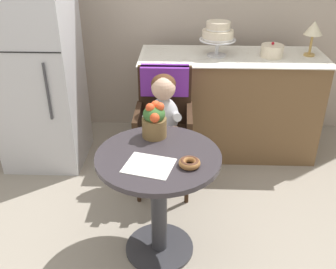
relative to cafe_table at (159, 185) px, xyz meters
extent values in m
plane|color=gray|center=(0.00, 0.00, -0.51)|extent=(8.00, 8.00, 0.00)
cylinder|color=#332D33|center=(0.00, 0.00, 0.20)|extent=(0.72, 0.72, 0.03)
cylinder|color=#333338|center=(0.00, 0.00, -0.16)|extent=(0.10, 0.10, 0.69)
cylinder|color=#333338|center=(0.00, 0.00, -0.50)|extent=(0.44, 0.44, 0.02)
cube|color=#332114|center=(0.00, 0.67, -0.04)|extent=(0.42, 0.42, 0.04)
cube|color=#332114|center=(0.00, 0.86, 0.22)|extent=(0.40, 0.04, 0.46)
cube|color=#332114|center=(-0.19, 0.67, 0.08)|extent=(0.04, 0.38, 0.18)
cube|color=#332114|center=(0.19, 0.67, 0.08)|extent=(0.04, 0.38, 0.18)
cube|color=#6B2893|center=(0.00, 0.86, 0.34)|extent=(0.36, 0.11, 0.22)
cylinder|color=#332114|center=(-0.18, 0.49, -0.28)|extent=(0.03, 0.03, 0.45)
cylinder|color=#332114|center=(0.18, 0.49, -0.28)|extent=(0.03, 0.03, 0.45)
cylinder|color=#332114|center=(-0.18, 0.85, -0.28)|extent=(0.03, 0.03, 0.45)
cylinder|color=#332114|center=(0.18, 0.85, -0.28)|extent=(0.03, 0.03, 0.45)
ellipsoid|color=silver|center=(0.00, 0.65, 0.14)|extent=(0.22, 0.16, 0.30)
sphere|color=#E0B293|center=(0.00, 0.64, 0.36)|extent=(0.17, 0.17, 0.17)
ellipsoid|color=#4C2D19|center=(0.00, 0.66, 0.38)|extent=(0.17, 0.17, 0.14)
cylinder|color=silver|center=(-0.10, 0.56, 0.19)|extent=(0.08, 0.23, 0.13)
sphere|color=#E0B293|center=(-0.09, 0.48, 0.12)|extent=(0.06, 0.06, 0.06)
cylinder|color=silver|center=(0.09, 0.56, 0.19)|extent=(0.08, 0.23, 0.13)
sphere|color=#E0B293|center=(0.08, 0.48, 0.12)|extent=(0.06, 0.06, 0.06)
cylinder|color=#3F4760|center=(-0.06, 0.57, 0.03)|extent=(0.09, 0.22, 0.09)
cylinder|color=#3F4760|center=(-0.06, 0.46, -0.14)|extent=(0.08, 0.08, 0.26)
cylinder|color=#3F4760|center=(0.05, 0.57, 0.03)|extent=(0.09, 0.22, 0.09)
cylinder|color=#3F4760|center=(0.05, 0.46, -0.14)|extent=(0.08, 0.08, 0.26)
cube|color=white|center=(-0.04, -0.11, 0.21)|extent=(0.30, 0.27, 0.00)
torus|color=#936033|center=(0.18, -0.11, 0.23)|extent=(0.12, 0.12, 0.04)
torus|color=#512D1E|center=(0.18, -0.11, 0.24)|extent=(0.10, 0.10, 0.02)
cylinder|color=brown|center=(-0.04, 0.22, 0.27)|extent=(0.15, 0.15, 0.12)
ellipsoid|color=#38662D|center=(-0.04, 0.22, 0.36)|extent=(0.14, 0.13, 0.10)
sphere|color=#E54C23|center=(0.00, 0.22, 0.41)|extent=(0.05, 0.05, 0.05)
sphere|color=#E54C23|center=(-0.03, 0.24, 0.41)|extent=(0.06, 0.06, 0.06)
sphere|color=#E54C23|center=(-0.06, 0.25, 0.36)|extent=(0.06, 0.06, 0.06)
sphere|color=#E54C23|center=(-0.06, 0.21, 0.41)|extent=(0.06, 0.06, 0.06)
sphere|color=#E54C23|center=(-0.03, 0.16, 0.36)|extent=(0.06, 0.06, 0.06)
cube|color=brown|center=(0.55, 1.30, -0.06)|extent=(1.50, 0.56, 0.90)
cube|color=white|center=(0.55, 1.30, 0.39)|extent=(1.56, 0.62, 0.01)
cylinder|color=silver|center=(0.41, 1.30, 0.40)|extent=(0.16, 0.16, 0.01)
cylinder|color=silver|center=(0.41, 1.30, 0.46)|extent=(0.03, 0.03, 0.12)
cylinder|color=silver|center=(0.41, 1.30, 0.53)|extent=(0.30, 0.30, 0.01)
cylinder|color=beige|center=(0.41, 1.30, 0.57)|extent=(0.26, 0.25, 0.08)
cylinder|color=white|center=(0.41, 1.30, 0.54)|extent=(0.26, 0.26, 0.01)
cylinder|color=beige|center=(0.41, 1.30, 0.64)|extent=(0.20, 0.20, 0.07)
cylinder|color=white|center=(0.41, 1.30, 0.61)|extent=(0.20, 0.20, 0.01)
cylinder|color=beige|center=(0.87, 1.29, 0.44)|extent=(0.18, 0.18, 0.10)
sphere|color=red|center=(0.87, 1.29, 0.50)|extent=(0.02, 0.02, 0.02)
cylinder|color=#B28C47|center=(1.19, 1.33, 0.40)|extent=(0.09, 0.09, 0.01)
cylinder|color=#B28C47|center=(1.19, 1.33, 0.49)|extent=(0.02, 0.02, 0.16)
cone|color=beige|center=(1.19, 1.33, 0.62)|extent=(0.15, 0.15, 0.11)
cube|color=silver|center=(-1.05, 1.10, 0.34)|extent=(0.64, 0.60, 1.70)
cube|color=black|center=(-1.05, 0.80, 0.55)|extent=(0.63, 0.01, 0.01)
cylinder|color=#3F3F44|center=(-0.87, 0.79, 0.26)|extent=(0.02, 0.02, 0.45)
camera|label=1|loc=(0.12, -1.84, 1.35)|focal=41.03mm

